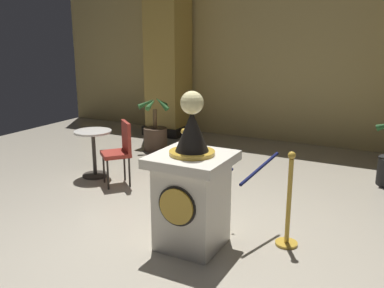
% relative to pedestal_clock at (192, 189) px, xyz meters
% --- Properties ---
extents(ground_plane, '(11.62, 11.62, 0.00)m').
position_rel_pedestal_clock_xyz_m(ground_plane, '(-0.34, 0.08, -0.64)').
color(ground_plane, '#B2A893').
extents(back_wall, '(11.62, 0.16, 4.09)m').
position_rel_pedestal_clock_xyz_m(back_wall, '(-0.34, 5.02, 1.41)').
color(back_wall, tan).
rests_on(back_wall, ground_plane).
extents(pedestal_clock, '(0.78, 0.78, 1.67)m').
position_rel_pedestal_clock_xyz_m(pedestal_clock, '(0.00, 0.00, 0.00)').
color(pedestal_clock, silver).
rests_on(pedestal_clock, ground_plane).
extents(stanchion_near, '(0.24, 0.24, 1.05)m').
position_rel_pedestal_clock_xyz_m(stanchion_near, '(0.90, 0.48, -0.27)').
color(stanchion_near, gold).
rests_on(stanchion_near, ground_plane).
extents(stanchion_far, '(0.24, 0.24, 1.08)m').
position_rel_pedestal_clock_xyz_m(stanchion_far, '(-0.54, 0.81, -0.26)').
color(stanchion_far, gold).
rests_on(stanchion_far, ground_plane).
extents(velvet_rope, '(0.92, 0.90, 0.22)m').
position_rel_pedestal_clock_xyz_m(velvet_rope, '(0.18, 0.65, 0.15)').
color(velvet_rope, '#141947').
extents(column_left, '(0.95, 0.95, 3.93)m').
position_rel_pedestal_clock_xyz_m(column_left, '(-2.95, 4.46, 1.31)').
color(column_left, black).
rests_on(column_left, ground_plane).
extents(potted_palm_left, '(0.62, 0.65, 1.08)m').
position_rel_pedestal_clock_xyz_m(potted_palm_left, '(-2.44, 3.08, -0.31)').
color(potted_palm_left, '#4C3828').
rests_on(potted_palm_left, ground_plane).
extents(cafe_table, '(0.58, 0.58, 0.75)m').
position_rel_pedestal_clock_xyz_m(cafe_table, '(-2.44, 1.29, -0.16)').
color(cafe_table, '#332D28').
rests_on(cafe_table, ground_plane).
extents(cafe_chair_red, '(0.56, 0.56, 0.96)m').
position_rel_pedestal_clock_xyz_m(cafe_chair_red, '(-1.84, 1.20, -0.07)').
color(cafe_chair_red, black).
rests_on(cafe_chair_red, ground_plane).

